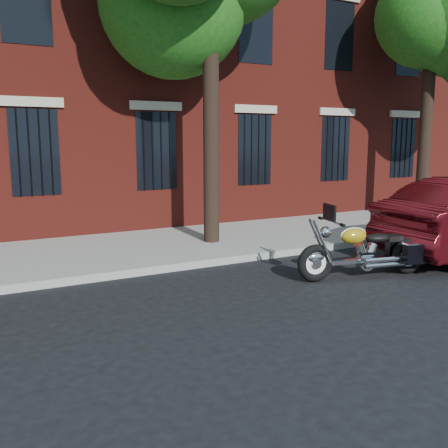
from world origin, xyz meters
TOP-DOWN VIEW (x-y plane):
  - ground at (0.00, 0.00)m, footprint 120.00×120.00m
  - curb at (0.00, 1.38)m, footprint 40.00×0.16m
  - sidewalk at (0.00, 3.26)m, footprint 40.00×3.60m
  - building at (0.00, 10.06)m, footprint 26.00×10.08m
  - tree_right at (7.42, 2.96)m, footprint 4.12×3.92m
  - motorcycle at (1.90, -0.76)m, footprint 2.64×1.12m

SIDE VIEW (x-z plane):
  - ground at x=0.00m, z-range 0.00..0.00m
  - curb at x=0.00m, z-range 0.00..0.15m
  - sidewalk at x=0.00m, z-range 0.00..0.15m
  - motorcycle at x=1.90m, z-range -0.22..1.16m
  - building at x=0.00m, z-range 0.00..12.00m
  - tree_right at x=7.42m, z-range 1.91..10.45m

